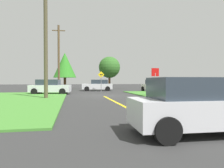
{
  "coord_description": "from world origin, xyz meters",
  "views": [
    {
      "loc": [
        -2.98,
        -20.59,
        1.54
      ],
      "look_at": [
        1.5,
        2.85,
        1.11
      ],
      "focal_mm": 33.39,
      "sensor_mm": 36.0,
      "label": 1
    }
  ],
  "objects_px": {
    "parked_car_near_building": "(50,87)",
    "utility_pole_mid": "(59,57)",
    "car_behind_on_main_road": "(196,106)",
    "direction_sign": "(101,79)",
    "car_on_crossroad": "(154,86)",
    "utility_pole_near": "(46,41)",
    "stop_sign": "(155,77)",
    "car_approaching_junction": "(98,85)",
    "oak_tree_left": "(109,67)",
    "pine_tree_center": "(65,65)"
  },
  "relations": [
    {
      "from": "stop_sign",
      "to": "car_on_crossroad",
      "type": "xyz_separation_m",
      "value": [
        3.21,
        8.12,
        -1.08
      ]
    },
    {
      "from": "utility_pole_mid",
      "to": "car_approaching_junction",
      "type": "bearing_deg",
      "value": -1.59
    },
    {
      "from": "utility_pole_near",
      "to": "utility_pole_mid",
      "type": "distance_m",
      "value": 12.28
    },
    {
      "from": "car_behind_on_main_road",
      "to": "oak_tree_left",
      "type": "xyz_separation_m",
      "value": [
        3.32,
        32.86,
        3.13
      ]
    },
    {
      "from": "stop_sign",
      "to": "pine_tree_center",
      "type": "height_order",
      "value": "pine_tree_center"
    },
    {
      "from": "utility_pole_near",
      "to": "car_behind_on_main_road",
      "type": "bearing_deg",
      "value": -65.8
    },
    {
      "from": "utility_pole_mid",
      "to": "car_on_crossroad",
      "type": "bearing_deg",
      "value": -16.45
    },
    {
      "from": "car_on_crossroad",
      "to": "utility_pole_mid",
      "type": "height_order",
      "value": "utility_pole_mid"
    },
    {
      "from": "direction_sign",
      "to": "utility_pole_near",
      "type": "bearing_deg",
      "value": -120.95
    },
    {
      "from": "utility_pole_near",
      "to": "direction_sign",
      "type": "relative_size",
      "value": 3.41
    },
    {
      "from": "car_behind_on_main_road",
      "to": "car_approaching_junction",
      "type": "bearing_deg",
      "value": 91.39
    },
    {
      "from": "car_approaching_junction",
      "to": "oak_tree_left",
      "type": "distance_m",
      "value": 9.34
    },
    {
      "from": "stop_sign",
      "to": "car_behind_on_main_road",
      "type": "xyz_separation_m",
      "value": [
        -4.12,
        -12.94,
        -1.09
      ]
    },
    {
      "from": "stop_sign",
      "to": "utility_pole_near",
      "type": "height_order",
      "value": "utility_pole_near"
    },
    {
      "from": "parked_car_near_building",
      "to": "car_behind_on_main_road",
      "type": "distance_m",
      "value": 19.32
    },
    {
      "from": "car_on_crossroad",
      "to": "car_behind_on_main_road",
      "type": "bearing_deg",
      "value": 153.4
    },
    {
      "from": "pine_tree_center",
      "to": "car_approaching_junction",
      "type": "bearing_deg",
      "value": -58.89
    },
    {
      "from": "car_behind_on_main_road",
      "to": "utility_pole_near",
      "type": "height_order",
      "value": "utility_pole_near"
    },
    {
      "from": "pine_tree_center",
      "to": "stop_sign",
      "type": "bearing_deg",
      "value": -65.85
    },
    {
      "from": "parked_car_near_building",
      "to": "car_approaching_junction",
      "type": "distance_m",
      "value": 8.71
    },
    {
      "from": "parked_car_near_building",
      "to": "utility_pole_mid",
      "type": "relative_size",
      "value": 0.49
    },
    {
      "from": "car_behind_on_main_road",
      "to": "oak_tree_left",
      "type": "distance_m",
      "value": 33.18
    },
    {
      "from": "car_behind_on_main_road",
      "to": "pine_tree_center",
      "type": "distance_m",
      "value": 33.36
    },
    {
      "from": "car_behind_on_main_road",
      "to": "utility_pole_mid",
      "type": "bearing_deg",
      "value": 103.9
    },
    {
      "from": "stop_sign",
      "to": "utility_pole_mid",
      "type": "xyz_separation_m",
      "value": [
        -9.48,
        11.87,
        2.86
      ]
    },
    {
      "from": "car_behind_on_main_road",
      "to": "direction_sign",
      "type": "bearing_deg",
      "value": 90.84
    },
    {
      "from": "parked_car_near_building",
      "to": "direction_sign",
      "type": "relative_size",
      "value": 1.66
    },
    {
      "from": "car_approaching_junction",
      "to": "direction_sign",
      "type": "xyz_separation_m",
      "value": [
        0.2,
        -2.16,
        0.9
      ]
    },
    {
      "from": "car_on_crossroad",
      "to": "utility_pole_mid",
      "type": "relative_size",
      "value": 0.45
    },
    {
      "from": "stop_sign",
      "to": "car_behind_on_main_road",
      "type": "height_order",
      "value": "stop_sign"
    },
    {
      "from": "car_approaching_junction",
      "to": "car_on_crossroad",
      "type": "xyz_separation_m",
      "value": [
        7.19,
        -3.6,
        0.0
      ]
    },
    {
      "from": "parked_car_near_building",
      "to": "pine_tree_center",
      "type": "xyz_separation_m",
      "value": [
        1.12,
        14.44,
        3.43
      ]
    },
    {
      "from": "direction_sign",
      "to": "parked_car_near_building",
      "type": "bearing_deg",
      "value": -146.76
    },
    {
      "from": "car_behind_on_main_road",
      "to": "car_on_crossroad",
      "type": "distance_m",
      "value": 22.3
    },
    {
      "from": "car_behind_on_main_road",
      "to": "direction_sign",
      "type": "xyz_separation_m",
      "value": [
        0.34,
        22.49,
        0.91
      ]
    },
    {
      "from": "parked_car_near_building",
      "to": "direction_sign",
      "type": "height_order",
      "value": "direction_sign"
    },
    {
      "from": "stop_sign",
      "to": "car_approaching_junction",
      "type": "relative_size",
      "value": 0.6
    },
    {
      "from": "direction_sign",
      "to": "oak_tree_left",
      "type": "height_order",
      "value": "oak_tree_left"
    },
    {
      "from": "car_behind_on_main_road",
      "to": "pine_tree_center",
      "type": "relative_size",
      "value": 0.6
    },
    {
      "from": "car_approaching_junction",
      "to": "direction_sign",
      "type": "distance_m",
      "value": 2.35
    },
    {
      "from": "car_on_crossroad",
      "to": "pine_tree_center",
      "type": "distance_m",
      "value": 17.25
    },
    {
      "from": "utility_pole_near",
      "to": "pine_tree_center",
      "type": "height_order",
      "value": "utility_pole_near"
    },
    {
      "from": "stop_sign",
      "to": "utility_pole_mid",
      "type": "relative_size",
      "value": 0.29
    },
    {
      "from": "direction_sign",
      "to": "oak_tree_left",
      "type": "bearing_deg",
      "value": 73.94
    },
    {
      "from": "parked_car_near_building",
      "to": "oak_tree_left",
      "type": "bearing_deg",
      "value": 65.83
    },
    {
      "from": "car_on_crossroad",
      "to": "stop_sign",
      "type": "bearing_deg",
      "value": 151.04
    },
    {
      "from": "utility_pole_near",
      "to": "pine_tree_center",
      "type": "relative_size",
      "value": 1.45
    },
    {
      "from": "car_behind_on_main_road",
      "to": "utility_pole_near",
      "type": "relative_size",
      "value": 0.42
    },
    {
      "from": "utility_pole_near",
      "to": "oak_tree_left",
      "type": "relative_size",
      "value": 1.58
    },
    {
      "from": "car_on_crossroad",
      "to": "oak_tree_left",
      "type": "height_order",
      "value": "oak_tree_left"
    }
  ]
}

